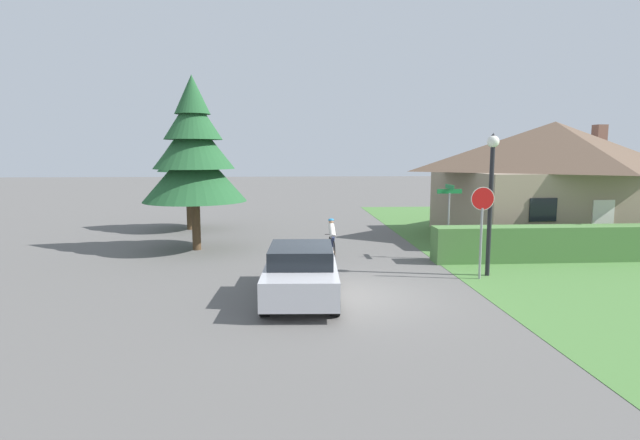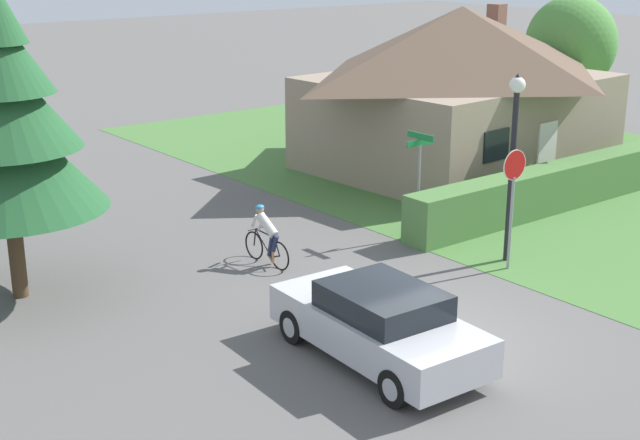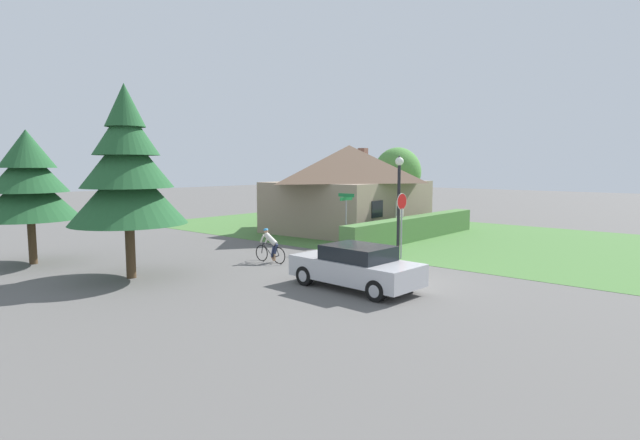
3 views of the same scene
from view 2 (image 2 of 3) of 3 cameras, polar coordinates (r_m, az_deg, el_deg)
name	(u,v)px [view 2 (image 2 of 3)]	position (r m, az deg, el deg)	size (l,w,h in m)	color
ground_plane	(433,335)	(17.28, 7.23, -7.32)	(140.00, 140.00, 0.00)	#5B5956
grass_verge_right	(606,192)	(28.05, 17.83, 1.74)	(16.00, 36.00, 0.01)	#477538
cottage_house	(459,85)	(29.70, 8.89, 8.55)	(10.11, 8.11, 5.21)	gray
hedge_row	(567,184)	(26.12, 15.51, 2.23)	(11.95, 0.90, 1.25)	#4C7A3D
sedan_left_lane	(379,324)	(15.94, 3.79, -6.64)	(2.05, 4.41, 1.42)	#BCBCC1
cyclist	(267,236)	(20.59, -3.43, -1.05)	(0.44, 1.67, 1.40)	black
stop_sign	(513,186)	(20.34, 12.26, 2.15)	(0.70, 0.07, 2.80)	gray
street_lamp	(514,138)	(20.67, 12.30, 5.15)	(0.37, 0.37, 4.40)	black
street_name_sign	(419,166)	(22.25, 6.38, 3.47)	(0.90, 0.90, 2.69)	gray
conifer_tall_near	(2,120)	(18.96, -19.68, 6.07)	(4.00, 4.00, 6.76)	#4C3823
deciduous_tree_right	(571,44)	(35.24, 15.75, 10.78)	(3.40, 3.40, 5.29)	#4C3823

